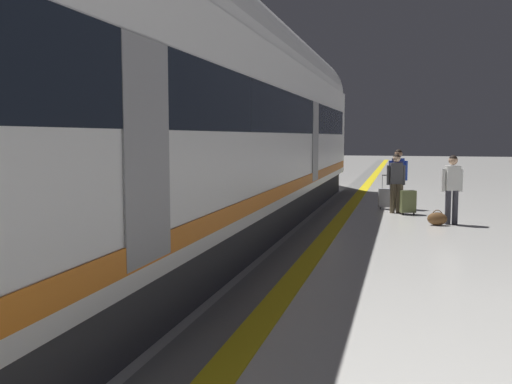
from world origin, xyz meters
The scene contains 9 objects.
safety_line_strip centered at (-0.61, 10.00, 0.00)m, with size 0.36×80.00×0.01m, color yellow.
tactile_edge_band centered at (-0.98, 10.00, 0.00)m, with size 0.70×80.00×0.01m, color slate.
high_speed_train centered at (-2.80, 9.37, 2.50)m, with size 2.94×28.52×4.97m.
passenger_near centered at (1.96, 14.00, 0.93)m, with size 0.48×0.28×1.60m.
duffel_bag_near centered at (1.64, 13.76, 0.15)m, with size 0.44×0.26×0.36m.
passenger_mid centered at (0.71, 16.62, 0.99)m, with size 0.52×0.33×1.67m.
suitcase_mid centered at (0.39, 16.42, 0.32)m, with size 0.41×0.29×0.97m.
passenger_far centered at (0.68, 15.65, 0.91)m, with size 0.48×0.25×1.57m.
suitcase_far centered at (1.00, 15.41, 0.34)m, with size 0.43×0.33×0.63m.
Camera 1 is at (0.88, 0.39, 2.04)m, focal length 39.37 mm.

